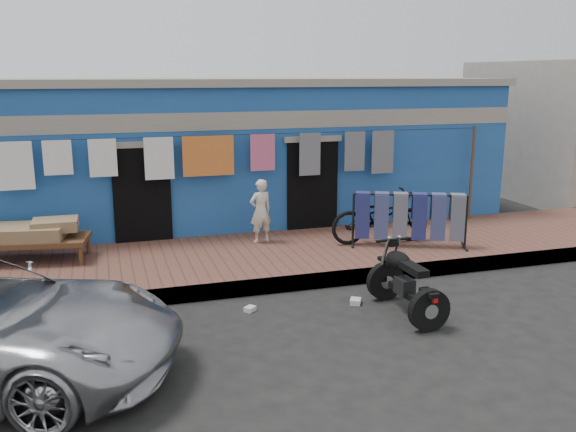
% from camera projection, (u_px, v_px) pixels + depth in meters
% --- Properties ---
extents(ground, '(80.00, 80.00, 0.00)m').
position_uv_depth(ground, '(330.00, 327.00, 8.54)').
color(ground, black).
rests_on(ground, ground).
extents(sidewalk, '(28.00, 3.00, 0.25)m').
position_uv_depth(sidewalk, '(272.00, 258.00, 11.30)').
color(sidewalk, brown).
rests_on(sidewalk, ground).
extents(curb, '(28.00, 0.10, 0.25)m').
position_uv_depth(curb, '(296.00, 283.00, 9.95)').
color(curb, gray).
rests_on(curb, ground).
extents(building, '(12.20, 5.20, 3.36)m').
position_uv_depth(building, '(227.00, 149.00, 14.66)').
color(building, '#204B90').
rests_on(building, ground).
extents(clothesline, '(10.06, 0.06, 2.10)m').
position_uv_depth(clothesline, '(219.00, 160.00, 11.88)').
color(clothesline, brown).
rests_on(clothesline, sidewalk).
extents(seated_person, '(0.50, 0.39, 1.25)m').
position_uv_depth(seated_person, '(261.00, 211.00, 11.78)').
color(seated_person, beige).
rests_on(seated_person, sidewalk).
extents(bicycle, '(1.98, 0.83, 1.25)m').
position_uv_depth(bicycle, '(380.00, 211.00, 11.75)').
color(bicycle, black).
rests_on(bicycle, sidewalk).
extents(motorcycle, '(0.66, 1.64, 1.04)m').
position_uv_depth(motorcycle, '(406.00, 281.00, 8.88)').
color(motorcycle, black).
rests_on(motorcycle, ground).
extents(charpoy, '(2.37, 1.64, 0.69)m').
position_uv_depth(charpoy, '(30.00, 242.00, 10.63)').
color(charpoy, brown).
rests_on(charpoy, sidewalk).
extents(jeans_rack, '(2.54, 2.05, 1.07)m').
position_uv_depth(jeans_rack, '(409.00, 219.00, 11.51)').
color(jeans_rack, black).
rests_on(jeans_rack, sidewalk).
extents(litter_a, '(0.21, 0.20, 0.07)m').
position_uv_depth(litter_a, '(250.00, 309.00, 9.09)').
color(litter_a, silver).
rests_on(litter_a, ground).
extents(litter_b, '(0.21, 0.23, 0.09)m').
position_uv_depth(litter_b, '(401.00, 284.00, 10.14)').
color(litter_b, silver).
rests_on(litter_b, ground).
extents(litter_c, '(0.23, 0.25, 0.08)m').
position_uv_depth(litter_c, '(356.00, 301.00, 9.38)').
color(litter_c, silver).
rests_on(litter_c, ground).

